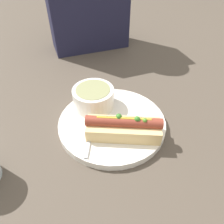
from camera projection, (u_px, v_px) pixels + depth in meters
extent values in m
plane|color=#4C4238|center=(112.00, 126.00, 0.55)|extent=(4.00, 4.00, 0.00)
cylinder|color=white|center=(112.00, 123.00, 0.55)|extent=(0.27, 0.27, 0.02)
cube|color=#E5C17F|center=(123.00, 129.00, 0.50)|extent=(0.18, 0.12, 0.03)
cylinder|color=brown|center=(124.00, 122.00, 0.48)|extent=(0.17, 0.09, 0.02)
sphere|color=#387A28|center=(137.00, 119.00, 0.47)|extent=(0.01, 0.01, 0.01)
sphere|color=#518C2D|center=(145.00, 120.00, 0.47)|extent=(0.01, 0.01, 0.01)
sphere|color=#387A28|center=(138.00, 119.00, 0.47)|extent=(0.01, 0.01, 0.01)
sphere|color=#387A28|center=(119.00, 117.00, 0.48)|extent=(0.01, 0.01, 0.01)
cylinder|color=gold|center=(124.00, 118.00, 0.47)|extent=(0.11, 0.05, 0.01)
cylinder|color=silver|center=(93.00, 98.00, 0.57)|extent=(0.11, 0.11, 0.05)
cylinder|color=#8C8E60|center=(93.00, 91.00, 0.55)|extent=(0.09, 0.09, 0.01)
cube|color=#B7B7BC|center=(90.00, 138.00, 0.50)|extent=(0.05, 0.10, 0.00)
ellipsoid|color=#B7B7BC|center=(94.00, 116.00, 0.55)|extent=(0.04, 0.05, 0.01)
cube|color=#1E1E38|center=(87.00, 2.00, 0.78)|extent=(0.28, 0.13, 0.33)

